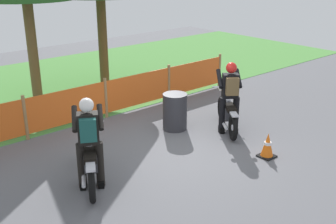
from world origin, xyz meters
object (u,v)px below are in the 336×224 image
(motorcycle_trailing, at_px, (90,158))
(rider_trailing, at_px, (89,139))
(motorcycle_lead, at_px, (227,111))
(rider_lead, at_px, (230,94))
(traffic_cone, at_px, (268,145))
(spare_drum, at_px, (175,112))

(motorcycle_trailing, height_order, rider_trailing, rider_trailing)
(motorcycle_lead, bearing_deg, rider_lead, -179.49)
(traffic_cone, relative_size, spare_drum, 0.60)
(rider_lead, relative_size, spare_drum, 1.92)
(motorcycle_lead, relative_size, spare_drum, 1.83)
(motorcycle_trailing, xyz_separation_m, rider_trailing, (-0.11, -0.19, 0.49))
(motorcycle_trailing, bearing_deg, traffic_cone, -85.18)
(rider_lead, xyz_separation_m, spare_drum, (-0.83, 0.98, -0.51))
(motorcycle_lead, xyz_separation_m, traffic_cone, (-0.50, -1.57, -0.18))
(rider_trailing, height_order, traffic_cone, rider_trailing)
(traffic_cone, bearing_deg, spare_drum, 100.70)
(motorcycle_lead, bearing_deg, traffic_cone, -161.32)
(rider_trailing, relative_size, traffic_cone, 3.19)
(motorcycle_lead, distance_m, rider_lead, 0.55)
(traffic_cone, bearing_deg, motorcycle_trailing, 155.17)
(motorcycle_lead, relative_size, motorcycle_trailing, 0.89)
(rider_lead, distance_m, spare_drum, 1.38)
(motorcycle_trailing, xyz_separation_m, traffic_cone, (3.28, -1.52, -0.20))
(rider_trailing, bearing_deg, traffic_cone, -81.73)
(motorcycle_trailing, distance_m, rider_lead, 3.69)
(rider_trailing, height_order, spare_drum, rider_trailing)
(rider_trailing, relative_size, spare_drum, 1.92)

